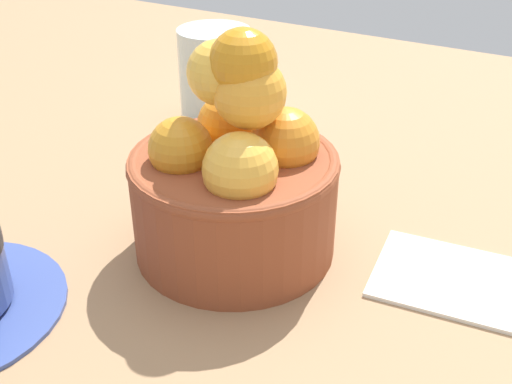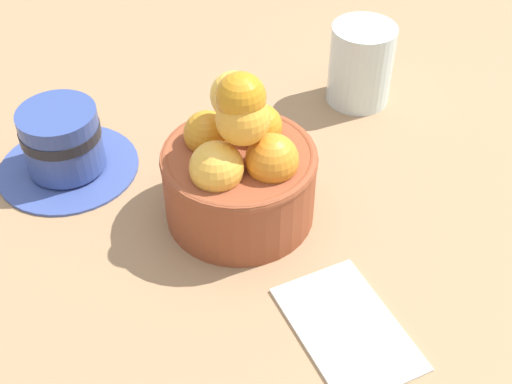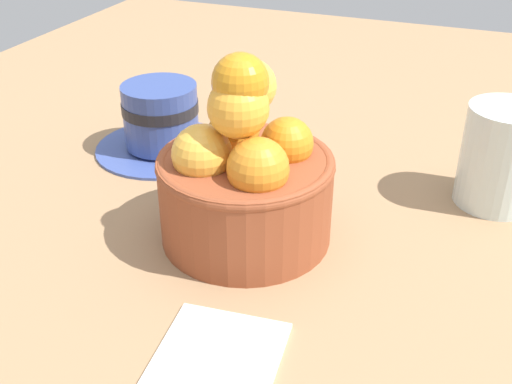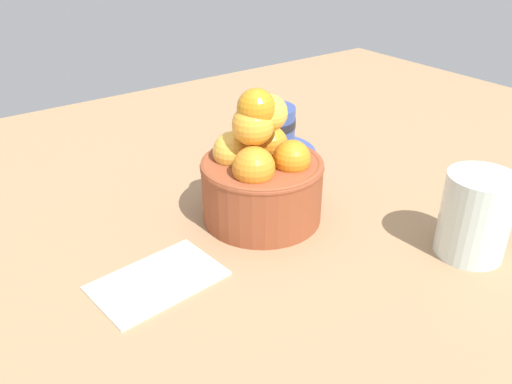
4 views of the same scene
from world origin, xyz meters
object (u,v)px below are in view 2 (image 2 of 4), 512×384
at_px(coffee_cup, 63,144).
at_px(water_glass, 361,64).
at_px(folded_napkin, 347,327).
at_px(terracotta_bowl, 239,169).

xyz_separation_m(coffee_cup, water_glass, (0.01, -0.34, 0.01)).
bearing_deg(coffee_cup, folded_napkin, -146.56).
height_order(water_glass, folded_napkin, water_glass).
xyz_separation_m(terracotta_bowl, water_glass, (0.14, -0.19, -0.01)).
height_order(terracotta_bowl, water_glass, terracotta_bowl).
bearing_deg(coffee_cup, water_glass, -87.52).
bearing_deg(terracotta_bowl, water_glass, -54.20).
relative_size(coffee_cup, folded_napkin, 1.14).
bearing_deg(terracotta_bowl, coffee_cup, 49.89).
height_order(terracotta_bowl, folded_napkin, terracotta_bowl).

